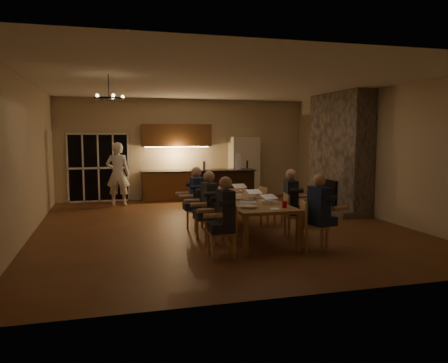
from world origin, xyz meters
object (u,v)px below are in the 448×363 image
redcup_near (285,204)px  plate_left (247,206)px  person_left_mid (209,207)px  plate_far (251,192)px  mug_mid (240,193)px  mug_back (221,192)px  chair_right_near (315,226)px  bar_blender (238,162)px  laptop_a (248,201)px  laptop_d (256,193)px  can_right (258,193)px  laptop_c (233,194)px  laptop_f (241,187)px  bar_island (223,188)px  laptop_b (273,198)px  person_right_mid (291,203)px  refrigerator (244,167)px  person_left_far (197,198)px  chair_left_near (221,231)px  person_left_near (226,218)px  chair_right_mid (296,215)px  chair_right_far (271,206)px  chair_left_mid (210,219)px  dining_table (244,216)px  mug_front (250,199)px  can_cola (223,188)px  bar_bottle (204,166)px  redcup_mid (217,193)px  can_silver (255,200)px  standing_person (118,174)px  chair_left_far (199,210)px

redcup_near → plate_left: 0.70m
person_left_mid → plate_far: 1.81m
mug_mid → mug_back: 0.44m
person_left_mid → chair_right_near: bearing=52.5°
bar_blender → laptop_a: bearing=-90.9°
laptop_d → can_right: laptop_d is taller
laptop_c → plate_far: bearing=-117.4°
laptop_f → plate_left: 2.07m
bar_island → laptop_b: (-0.15, -4.31, 0.32)m
chair_right_near → person_right_mid: bearing=12.5°
refrigerator → laptop_f: (-1.34, -4.02, -0.14)m
person_left_far → bar_blender: (1.78, 2.73, 0.61)m
chair_left_near → person_left_near: person_left_near is taller
chair_right_near → person_right_mid: 1.13m
chair_left_near → laptop_a: 0.89m
chair_left_near → person_left_far: (0.02, 2.18, 0.24)m
chair_right_mid → chair_right_far: bearing=14.0°
laptop_b → mug_mid: size_ratio=3.20×
bar_island → can_right: (-0.05, -3.17, 0.27)m
chair_right_near → laptop_d: bearing=34.5°
mug_back → person_left_far: bearing=-168.7°
chair_left_mid → person_right_mid: (1.69, -0.01, 0.24)m
dining_table → person_right_mid: size_ratio=2.41×
mug_front → can_cola: can_cola is taller
mug_front → mug_mid: same height
chair_left_mid → redcup_near: 1.51m
dining_table → person_left_mid: (-0.86, -0.47, 0.31)m
refrigerator → chair_right_mid: 5.67m
bar_bottle → dining_table: bearing=-88.5°
laptop_d → redcup_mid: 0.88m
laptop_b → laptop_c: bearing=103.8°
laptop_d → can_silver: bearing=-120.9°
dining_table → bar_blender: 3.62m
mug_front → can_silver: can_silver is taller
dining_table → can_silver: size_ratio=27.75×
chair_right_far → laptop_d: (-0.61, -0.70, 0.42)m
bar_island → laptop_a: (-0.72, -4.53, 0.32)m
standing_person → bar_island: bearing=170.7°
mug_front → can_cola: size_ratio=0.83×
can_silver → bar_blender: size_ratio=0.27×
chair_left_far → chair_right_far: same height
dining_table → mug_back: (-0.30, 0.76, 0.43)m
chair_left_near → person_right_mid: (1.74, 1.08, 0.24)m
chair_left_mid → redcup_mid: (0.38, 0.92, 0.37)m
laptop_b → redcup_near: (0.05, -0.45, -0.05)m
dining_table → chair_left_mid: 0.96m
standing_person → can_cola: standing_person is taller
bar_island → chair_right_near: (0.37, -5.02, -0.10)m
chair_right_far → laptop_d: bearing=132.9°
chair_right_mid → redcup_mid: chair_right_mid is taller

